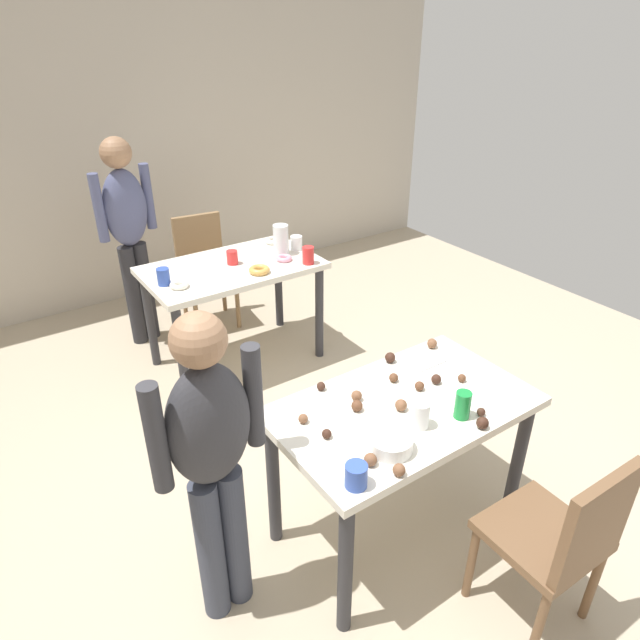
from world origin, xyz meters
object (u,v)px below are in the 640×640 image
at_px(dining_table_near, 402,425).
at_px(person_adult_far, 128,226).
at_px(person_girl_near, 212,453).
at_px(soda_can, 463,405).
at_px(chair_near_table, 562,536).
at_px(pitcher_far, 281,240).
at_px(chair_far_table, 204,264).
at_px(dining_table_far, 233,280).
at_px(mixing_bowl, 391,443).

distance_m(dining_table_near, person_adult_far, 2.55).
xyz_separation_m(dining_table_near, person_girl_near, (-0.85, 0.10, 0.20)).
bearing_deg(soda_can, person_adult_far, 100.80).
relative_size(dining_table_near, chair_near_table, 1.31).
xyz_separation_m(dining_table_near, soda_can, (0.14, -0.20, 0.18)).
relative_size(dining_table_near, pitcher_far, 5.38).
xyz_separation_m(dining_table_near, pitcher_far, (0.46, 1.80, 0.22)).
relative_size(chair_near_table, chair_far_table, 1.00).
bearing_deg(person_girl_near, soda_can, -16.66).
bearing_deg(soda_can, person_girl_near, 163.34).
distance_m(dining_table_near, person_girl_near, 0.88).
bearing_deg(dining_table_far, chair_near_table, -87.72).
bearing_deg(chair_near_table, person_girl_near, 141.90).
height_order(person_adult_far, soda_can, person_adult_far).
xyz_separation_m(person_girl_near, soda_can, (0.99, -0.30, -0.02)).
bearing_deg(pitcher_far, mixing_bowl, -109.40).
bearing_deg(chair_far_table, person_adult_far, -178.24).
xyz_separation_m(dining_table_far, person_adult_far, (-0.46, 0.69, 0.28)).
relative_size(dining_table_far, chair_near_table, 1.34).
relative_size(chair_near_table, pitcher_far, 4.10).
xyz_separation_m(dining_table_far, chair_near_table, (0.10, -2.53, -0.14)).
bearing_deg(chair_near_table, soda_can, 94.62).
distance_m(dining_table_far, person_adult_far, 0.87).
relative_size(chair_far_table, person_adult_far, 0.57).
distance_m(chair_far_table, pitcher_far, 0.86).
bearing_deg(pitcher_far, dining_table_near, -104.38).
bearing_deg(chair_far_table, dining_table_near, -93.75).
distance_m(dining_table_far, soda_can, 2.03).
xyz_separation_m(mixing_bowl, pitcher_far, (0.70, 1.99, 0.08)).
xyz_separation_m(dining_table_far, pitcher_far, (0.38, -0.01, 0.22)).
bearing_deg(dining_table_far, chair_far_table, 83.09).
bearing_deg(dining_table_near, chair_near_table, -75.78).
height_order(chair_near_table, mixing_bowl, chair_near_table).
xyz_separation_m(person_adult_far, mixing_bowl, (0.14, -2.69, -0.14)).
height_order(dining_table_near, chair_near_table, chair_near_table).
xyz_separation_m(person_girl_near, person_adult_far, (0.47, 2.41, 0.09)).
height_order(dining_table_near, person_girl_near, person_girl_near).
height_order(dining_table_far, mixing_bowl, mixing_bowl).
bearing_deg(person_girl_near, dining_table_near, -6.47).
relative_size(person_girl_near, person_adult_far, 0.91).
relative_size(chair_near_table, soda_can, 7.13).
relative_size(soda_can, pitcher_far, 0.58).
height_order(person_girl_near, mixing_bowl, person_girl_near).
xyz_separation_m(dining_table_far, mixing_bowl, (-0.32, -2.00, 0.14)).
xyz_separation_m(chair_far_table, soda_can, (-0.03, -2.72, 0.31)).
xyz_separation_m(chair_far_table, pitcher_far, (0.30, -0.72, 0.36)).
bearing_deg(dining_table_near, person_adult_far, 98.56).
relative_size(dining_table_near, chair_far_table, 1.31).
distance_m(chair_near_table, mixing_bowl, 0.73).
height_order(person_girl_near, soda_can, person_girl_near).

